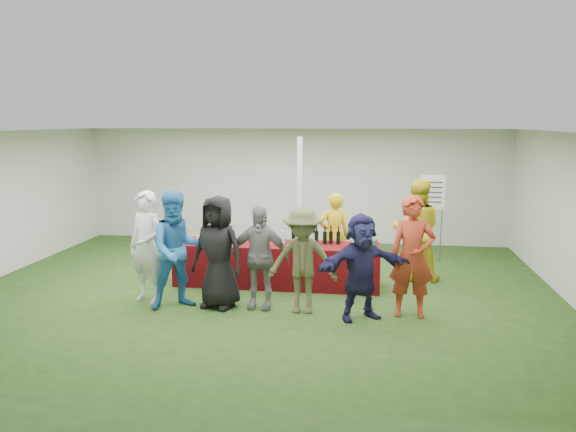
# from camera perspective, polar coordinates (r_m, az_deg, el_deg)

# --- Properties ---
(ground) EXTENTS (60.00, 60.00, 0.00)m
(ground) POSITION_cam_1_polar(r_m,az_deg,el_deg) (9.82, -2.64, -7.44)
(ground) COLOR #284719
(ground) RESTS_ON ground
(tent) EXTENTS (10.00, 10.00, 10.00)m
(tent) POSITION_cam_1_polar(r_m,az_deg,el_deg) (10.60, 1.19, 1.34)
(tent) COLOR white
(tent) RESTS_ON ground
(serving_table) EXTENTS (3.60, 0.80, 0.75)m
(serving_table) POSITION_cam_1_polar(r_m,az_deg,el_deg) (9.95, -1.14, -4.94)
(serving_table) COLOR #5E0A0E
(serving_table) RESTS_ON ground
(wine_bottles) EXTENTS (0.86, 0.15, 0.32)m
(wine_bottles) POSITION_cam_1_polar(r_m,az_deg,el_deg) (9.89, 2.84, -2.10)
(wine_bottles) COLOR black
(wine_bottles) RESTS_ON serving_table
(wine_glasses) EXTENTS (2.76, 0.10, 0.16)m
(wine_glasses) POSITION_cam_1_polar(r_m,az_deg,el_deg) (9.68, -4.22, -2.42)
(wine_glasses) COLOR silver
(wine_glasses) RESTS_ON serving_table
(water_bottle) EXTENTS (0.07, 0.07, 0.23)m
(water_bottle) POSITION_cam_1_polar(r_m,az_deg,el_deg) (9.90, -0.49, -2.17)
(water_bottle) COLOR silver
(water_bottle) RESTS_ON serving_table
(bar_towel) EXTENTS (0.25, 0.18, 0.03)m
(bar_towel) POSITION_cam_1_polar(r_m,az_deg,el_deg) (9.78, 7.58, -2.94)
(bar_towel) COLOR white
(bar_towel) RESTS_ON serving_table
(dump_bucket) EXTENTS (0.26, 0.26, 0.18)m
(dump_bucket) POSITION_cam_1_polar(r_m,az_deg,el_deg) (9.50, 8.31, -2.87)
(dump_bucket) COLOR slate
(dump_bucket) RESTS_ON serving_table
(wine_list_sign) EXTENTS (0.50, 0.03, 1.80)m
(wine_list_sign) POSITION_cam_1_polar(r_m,az_deg,el_deg) (11.80, 14.46, 1.72)
(wine_list_sign) COLOR slate
(wine_list_sign) RESTS_ON ground
(staff_pourer) EXTENTS (0.67, 0.54, 1.60)m
(staff_pourer) POSITION_cam_1_polar(r_m,az_deg,el_deg) (10.34, 4.69, -2.00)
(staff_pourer) COLOR gold
(staff_pourer) RESTS_ON ground
(staff_back) EXTENTS (0.91, 0.71, 1.86)m
(staff_back) POSITION_cam_1_polar(r_m,az_deg,el_deg) (10.45, 12.92, -1.37)
(staff_back) COLOR yellow
(staff_back) RESTS_ON ground
(customer_0) EXTENTS (0.76, 0.63, 1.80)m
(customer_0) POSITION_cam_1_polar(r_m,az_deg,el_deg) (9.24, -14.15, -3.05)
(customer_0) COLOR silver
(customer_0) RESTS_ON ground
(customer_1) EXTENTS (1.12, 1.05, 1.83)m
(customer_1) POSITION_cam_1_polar(r_m,az_deg,el_deg) (8.84, -11.14, -3.39)
(customer_1) COLOR #266DB1
(customer_1) RESTS_ON ground
(customer_2) EXTENTS (0.98, 0.76, 1.76)m
(customer_2) POSITION_cam_1_polar(r_m,az_deg,el_deg) (8.76, -7.12, -3.64)
(customer_2) COLOR black
(customer_2) RESTS_ON ground
(customer_3) EXTENTS (0.96, 0.43, 1.61)m
(customer_3) POSITION_cam_1_polar(r_m,az_deg,el_deg) (8.69, -2.97, -4.19)
(customer_3) COLOR slate
(customer_3) RESTS_ON ground
(customer_4) EXTENTS (1.06, 0.63, 1.61)m
(customer_4) POSITION_cam_1_polar(r_m,az_deg,el_deg) (8.47, 1.51, -4.55)
(customer_4) COLOR #4A4B2A
(customer_4) RESTS_ON ground
(customer_5) EXTENTS (1.51, 1.09, 1.57)m
(customer_5) POSITION_cam_1_polar(r_m,az_deg,el_deg) (8.26, 7.44, -5.14)
(customer_5) COLOR #1C1B42
(customer_5) RESTS_ON ground
(customer_6) EXTENTS (0.66, 0.44, 1.81)m
(customer_6) POSITION_cam_1_polar(r_m,az_deg,el_deg) (8.48, 12.51, -4.08)
(customer_6) COLOR #9F2F1A
(customer_6) RESTS_ON ground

